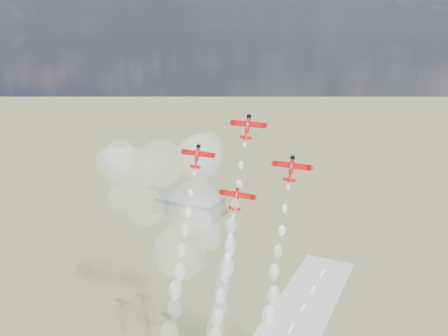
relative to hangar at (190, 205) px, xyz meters
name	(u,v)px	position (x,y,z in m)	size (l,w,h in m)	color
hangar	(190,205)	(0.00, 0.00, 0.00)	(50.00, 28.00, 13.00)	gray
plane_lead	(248,126)	(123.31, -177.07, 107.80)	(10.60, 4.77, 7.24)	red
plane_left	(197,156)	(108.02, -180.92, 97.81)	(10.60, 4.77, 7.24)	red
plane_right	(291,168)	(138.60, -180.92, 97.81)	(10.60, 4.77, 7.24)	red
plane_slot	(236,197)	(123.31, -184.76, 87.83)	(10.60, 4.77, 7.24)	red
smoke_trail_lead	(222,290)	(123.40, -194.71, 61.91)	(5.46, 23.04, 54.78)	white
smoke_trail_left	(173,313)	(108.39, -198.53, 52.25)	(5.48, 22.87, 53.52)	white
drifted_smoke_cloud	(164,189)	(77.70, -154.43, 73.80)	(70.79, 39.72, 55.48)	white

